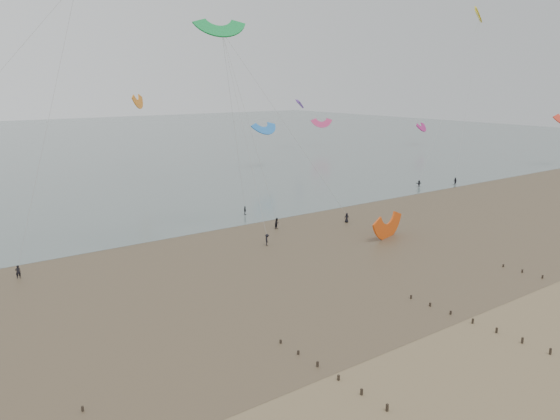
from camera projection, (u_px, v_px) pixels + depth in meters
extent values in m
plane|color=brown|center=(485.00, 351.00, 48.90)|extent=(500.00, 500.00, 0.00)
plane|color=#475654|center=(16.00, 146.00, 205.88)|extent=(500.00, 500.00, 0.00)
plane|color=#473A28|center=(264.00, 254.00, 76.37)|extent=(500.00, 500.00, 0.00)
ellipsoid|color=slate|center=(191.00, 317.00, 55.80)|extent=(23.60, 14.36, 0.01)
ellipsoid|color=slate|center=(316.00, 235.00, 85.63)|extent=(33.64, 18.32, 0.01)
ellipsoid|color=slate|center=(485.00, 216.00, 98.35)|extent=(19.65, 13.67, 0.01)
cube|color=black|center=(83.00, 409.00, 39.85)|extent=(0.16, 0.16, 0.45)
cube|color=black|center=(387.00, 408.00, 39.87)|extent=(0.16, 0.16, 0.59)
cube|color=black|center=(362.00, 392.00, 41.94)|extent=(0.16, 0.16, 0.57)
cube|color=black|center=(339.00, 378.00, 44.01)|extent=(0.16, 0.16, 0.54)
cube|color=black|center=(318.00, 365.00, 46.08)|extent=(0.16, 0.16, 0.51)
cube|color=black|center=(298.00, 353.00, 48.15)|extent=(0.16, 0.16, 0.48)
cube|color=black|center=(281.00, 342.00, 50.22)|extent=(0.16, 0.16, 0.45)
cube|color=black|center=(550.00, 352.00, 48.16)|extent=(0.16, 0.16, 0.62)
cube|color=black|center=(522.00, 341.00, 50.23)|extent=(0.16, 0.16, 0.59)
cube|color=black|center=(497.00, 331.00, 52.30)|extent=(0.16, 0.16, 0.57)
cube|color=black|center=(473.00, 321.00, 54.37)|extent=(0.16, 0.16, 0.54)
cube|color=black|center=(451.00, 313.00, 56.44)|extent=(0.16, 0.16, 0.51)
cube|color=black|center=(430.00, 305.00, 58.51)|extent=(0.16, 0.16, 0.48)
cube|color=black|center=(411.00, 297.00, 60.58)|extent=(0.16, 0.16, 0.45)
cube|color=black|center=(542.00, 277.00, 66.80)|extent=(0.16, 0.16, 0.51)
cube|color=black|center=(522.00, 271.00, 68.87)|extent=(0.16, 0.16, 0.48)
cube|color=black|center=(503.00, 266.00, 70.94)|extent=(0.16, 0.16, 0.45)
imported|color=black|center=(18.00, 272.00, 66.68)|extent=(0.67, 0.47, 1.71)
imported|color=black|center=(267.00, 240.00, 80.18)|extent=(1.08, 1.30, 1.74)
imported|color=black|center=(245.00, 211.00, 98.67)|extent=(0.73, 1.02, 1.60)
imported|color=black|center=(347.00, 218.00, 93.38)|extent=(0.91, 0.97, 1.66)
imported|color=black|center=(419.00, 184.00, 124.77)|extent=(1.55, 0.88, 1.59)
imported|color=black|center=(455.00, 181.00, 127.45)|extent=(0.75, 0.91, 1.73)
imported|color=black|center=(277.00, 223.00, 89.29)|extent=(1.07, 0.94, 1.84)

